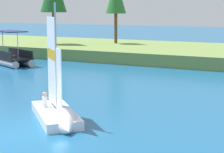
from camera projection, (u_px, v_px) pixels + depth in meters
The scene contains 4 objects.
ground_plane at pixel (23, 138), 15.22m from camera, with size 200.00×200.00×0.00m, color #195684.
shore_bank at pixel (208, 54), 38.47m from camera, with size 80.00×13.83×1.09m, color olive.
sailboat at pixel (59, 115), 17.02m from camera, with size 4.44×4.33×5.52m.
pontoon_boat at pixel (11, 57), 35.10m from camera, with size 5.40×3.88×2.93m.
Camera 1 is at (9.74, -11.41, 4.77)m, focal length 65.30 mm.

